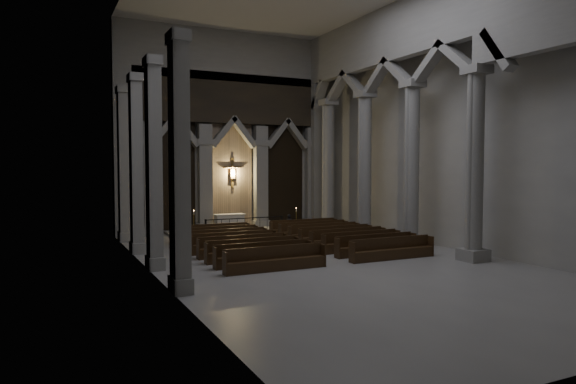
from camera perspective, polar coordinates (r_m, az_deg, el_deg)
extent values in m
plane|color=#999791|center=(21.42, 4.47, -7.70)|extent=(24.00, 24.00, 0.00)
cube|color=#AAA89F|center=(32.06, -6.39, 6.61)|extent=(14.00, 0.10, 12.00)
cube|color=#AAA89F|center=(18.65, -14.65, 9.15)|extent=(0.10, 24.00, 12.00)
cube|color=#AAA89F|center=(25.38, 18.45, 7.43)|extent=(0.10, 24.00, 12.00)
cube|color=gray|center=(30.15, -15.78, 1.42)|extent=(0.80, 0.50, 6.40)
cube|color=gray|center=(30.37, -15.70, -4.15)|extent=(1.05, 0.70, 0.50)
cube|color=gray|center=(30.17, -15.83, 5.51)|extent=(1.00, 0.65, 0.35)
cube|color=gray|center=(30.97, -9.20, 1.53)|extent=(0.80, 0.50, 6.40)
cube|color=gray|center=(31.19, -9.15, -3.89)|extent=(1.05, 0.70, 0.50)
cube|color=gray|center=(30.99, -9.23, 5.51)|extent=(1.00, 0.65, 0.35)
cube|color=gray|center=(32.18, -3.04, 1.62)|extent=(0.80, 0.50, 6.40)
cube|color=gray|center=(32.38, -3.02, -3.60)|extent=(1.05, 0.70, 0.50)
cube|color=gray|center=(32.20, -3.05, 5.45)|extent=(1.00, 0.65, 0.35)
cube|color=gray|center=(33.73, 2.62, 1.69)|extent=(0.80, 0.50, 6.40)
cube|color=gray|center=(33.92, 2.61, -3.30)|extent=(1.05, 0.70, 0.50)
cube|color=gray|center=(33.75, 2.63, 5.34)|extent=(1.00, 0.65, 0.35)
cube|color=black|center=(30.85, -12.60, 2.05)|extent=(2.60, 0.15, 7.00)
cube|color=tan|center=(31.85, -6.27, 2.13)|extent=(2.60, 0.15, 7.00)
cube|color=black|center=(33.22, -0.40, 2.19)|extent=(2.60, 0.15, 7.00)
cube|color=black|center=(31.78, -6.11, 10.27)|extent=(12.00, 0.50, 3.00)
cube|color=gray|center=(30.02, -17.32, 3.87)|extent=(1.60, 0.50, 9.00)
cube|color=gray|center=(34.11, 3.81, 3.88)|extent=(1.60, 0.50, 9.00)
cube|color=gray|center=(32.19, -6.13, 14.68)|extent=(14.00, 0.50, 3.00)
plane|color=#FFD672|center=(31.83, -6.26, 2.13)|extent=(1.50, 0.00, 1.50)
cube|color=#513B1B|center=(31.74, -6.20, 2.13)|extent=(0.13, 0.08, 1.80)
cube|color=#513B1B|center=(31.74, -6.21, 2.76)|extent=(1.10, 0.08, 0.13)
cube|color=tan|center=(31.69, -6.17, 2.04)|extent=(0.26, 0.10, 0.60)
sphere|color=tan|center=(31.68, -6.17, 2.76)|extent=(0.17, 0.17, 0.17)
cylinder|color=tan|center=(31.60, -6.61, 2.71)|extent=(0.45, 0.08, 0.08)
cylinder|color=tan|center=(31.77, -5.73, 2.71)|extent=(0.45, 0.08, 0.08)
cube|color=gray|center=(32.24, 4.45, -3.64)|extent=(1.00, 1.00, 0.50)
cylinder|color=gray|center=(32.02, 4.48, 3.04)|extent=(0.70, 0.70, 7.50)
cube|color=gray|center=(32.26, 4.51, 9.90)|extent=(0.95, 0.95, 0.35)
cube|color=gray|center=(28.87, 8.45, -4.44)|extent=(1.00, 1.00, 0.50)
cylinder|color=gray|center=(28.63, 8.50, 3.02)|extent=(0.70, 0.70, 7.50)
cube|color=gray|center=(28.89, 8.56, 10.68)|extent=(0.95, 0.95, 0.35)
cube|color=gray|center=(25.69, 13.48, -5.41)|extent=(1.00, 1.00, 0.50)
cylinder|color=gray|center=(25.42, 13.58, 2.98)|extent=(0.70, 0.70, 7.50)
cube|color=gray|center=(25.72, 13.69, 11.59)|extent=(0.95, 0.95, 0.35)
cube|color=gray|center=(22.77, 19.88, -6.59)|extent=(1.00, 1.00, 0.50)
cylinder|color=gray|center=(22.47, 20.05, 2.89)|extent=(0.70, 0.70, 7.50)
cube|color=gray|center=(22.80, 20.23, 12.61)|extent=(0.95, 0.95, 0.35)
cube|color=gray|center=(25.17, 16.05, 18.16)|extent=(0.55, 24.00, 2.80)
cube|color=gray|center=(33.68, 2.85, 4.07)|extent=(0.55, 1.20, 9.20)
cube|color=gray|center=(28.20, -17.70, -4.73)|extent=(0.60, 1.00, 0.50)
cube|color=gray|center=(27.96, -17.82, 2.91)|extent=(0.50, 0.80, 7.50)
cube|color=gray|center=(28.22, -17.95, 10.75)|extent=(0.60, 1.00, 0.35)
cube|color=gray|center=(24.29, -16.38, -5.94)|extent=(0.60, 1.00, 0.50)
cube|color=gray|center=(24.00, -16.51, 2.94)|extent=(0.50, 0.80, 7.50)
cube|color=gray|center=(24.31, -16.65, 12.05)|extent=(0.60, 1.00, 0.35)
cube|color=gray|center=(20.40, -14.55, -7.61)|extent=(0.60, 1.00, 0.50)
cube|color=gray|center=(20.06, -14.69, 2.98)|extent=(0.50, 0.80, 7.50)
cube|color=gray|center=(20.43, -14.84, 13.84)|extent=(0.60, 1.00, 0.35)
cube|color=gray|center=(16.58, -11.84, -10.04)|extent=(0.60, 1.00, 0.50)
cube|color=gray|center=(16.15, -11.98, 3.04)|extent=(0.50, 0.80, 7.50)
cube|color=gray|center=(16.61, -12.13, 16.44)|extent=(0.60, 1.00, 0.35)
cube|color=gray|center=(30.92, -5.47, -4.25)|extent=(8.50, 2.60, 0.15)
cube|color=beige|center=(30.66, -6.54, -3.34)|extent=(1.69, 0.66, 0.89)
cube|color=white|center=(30.61, -6.54, -2.48)|extent=(1.83, 0.73, 0.04)
cube|color=black|center=(29.90, -4.81, -2.92)|extent=(4.70, 0.05, 0.05)
cube|color=black|center=(29.20, -9.14, -3.93)|extent=(0.09, 0.09, 0.94)
cube|color=black|center=(30.86, -0.72, -3.52)|extent=(0.09, 0.09, 0.94)
cylinder|color=black|center=(29.34, -8.26, -3.94)|extent=(0.02, 0.02, 0.87)
cylinder|color=black|center=(29.48, -7.38, -3.90)|extent=(0.02, 0.02, 0.87)
cylinder|color=black|center=(29.63, -6.52, -3.86)|extent=(0.02, 0.02, 0.87)
cylinder|color=black|center=(29.79, -5.66, -3.82)|extent=(0.02, 0.02, 0.87)
cylinder|color=black|center=(29.95, -4.81, -3.78)|extent=(0.02, 0.02, 0.87)
cylinder|color=black|center=(30.12, -3.97, -3.74)|extent=(0.02, 0.02, 0.87)
cylinder|color=black|center=(30.29, -3.14, -3.69)|extent=(0.02, 0.02, 0.87)
cylinder|color=black|center=(30.48, -2.33, -3.65)|extent=(0.02, 0.02, 0.87)
cylinder|color=black|center=(30.66, -1.52, -3.61)|extent=(0.02, 0.02, 0.87)
cylinder|color=#AA8C34|center=(29.30, -10.40, -4.79)|extent=(0.25, 0.25, 0.05)
cylinder|color=#AA8C34|center=(29.22, -10.41, -3.64)|extent=(0.04, 0.04, 1.18)
cylinder|color=#AA8C34|center=(29.16, -10.42, -2.49)|extent=(0.12, 0.12, 0.02)
cylinder|color=beige|center=(29.15, -10.42, -2.28)|extent=(0.05, 0.05, 0.21)
sphere|color=#FCA958|center=(29.14, -10.42, -2.04)|extent=(0.05, 0.05, 0.05)
cylinder|color=#AA8C34|center=(30.92, 0.93, -4.33)|extent=(0.24, 0.24, 0.05)
cylinder|color=#AA8C34|center=(30.85, 0.93, -3.27)|extent=(0.04, 0.04, 1.15)
cylinder|color=#AA8C34|center=(30.79, 0.93, -2.21)|extent=(0.12, 0.12, 0.02)
cylinder|color=beige|center=(30.78, 0.93, -2.02)|extent=(0.05, 0.05, 0.20)
sphere|color=#FCA958|center=(30.77, 0.93, -1.79)|extent=(0.04, 0.04, 0.04)
cube|color=black|center=(26.99, -8.47, -5.03)|extent=(4.04, 0.39, 0.43)
cube|color=black|center=(27.10, -8.60, -4.02)|extent=(4.04, 0.07, 0.48)
cube|color=black|center=(26.44, -12.68, -4.77)|extent=(0.06, 0.43, 0.87)
cube|color=black|center=(27.61, -4.46, -4.37)|extent=(0.06, 0.43, 0.87)
cube|color=black|center=(29.03, 1.79, -4.43)|extent=(4.04, 0.39, 0.43)
cube|color=black|center=(29.13, 1.63, -3.50)|extent=(4.04, 0.07, 0.48)
cube|color=black|center=(28.13, -1.87, -4.23)|extent=(0.06, 0.43, 0.87)
cube|color=black|center=(29.98, 5.23, -3.79)|extent=(0.06, 0.43, 0.87)
cube|color=black|center=(25.89, -7.71, -5.37)|extent=(4.04, 0.39, 0.43)
cube|color=black|center=(26.00, -7.84, -4.31)|extent=(4.04, 0.07, 0.48)
cube|color=black|center=(25.32, -12.09, -5.10)|extent=(0.06, 0.43, 0.87)
cube|color=black|center=(26.55, -3.55, -4.67)|extent=(0.06, 0.43, 0.87)
cube|color=black|center=(28.01, 2.89, -4.71)|extent=(4.04, 0.39, 0.43)
cube|color=black|center=(28.11, 2.71, -3.74)|extent=(4.04, 0.07, 0.48)
cube|color=black|center=(27.08, -0.88, -4.51)|extent=(0.06, 0.43, 0.87)
cube|color=black|center=(29.00, 6.41, -4.03)|extent=(0.06, 0.43, 0.87)
cube|color=black|center=(24.81, -6.88, -5.73)|extent=(4.04, 0.39, 0.43)
cube|color=black|center=(24.91, -7.03, -4.63)|extent=(4.04, 0.07, 0.48)
cube|color=black|center=(24.21, -11.44, -5.47)|extent=(0.06, 0.43, 0.87)
cube|color=black|center=(25.49, -2.56, -4.98)|extent=(0.06, 0.43, 0.87)
cube|color=black|center=(27.01, 4.07, -5.00)|extent=(4.04, 0.39, 0.43)
cube|color=black|center=(27.11, 3.88, -3.99)|extent=(4.04, 0.07, 0.48)
cube|color=black|center=(26.05, 0.19, -4.81)|extent=(0.06, 0.43, 0.87)
cube|color=black|center=(28.03, 7.67, -4.28)|extent=(0.06, 0.43, 0.87)
cube|color=black|center=(23.73, -5.98, -6.12)|extent=(4.04, 0.39, 0.43)
cube|color=black|center=(23.83, -6.13, -4.97)|extent=(4.04, 0.07, 0.48)
cube|color=black|center=(23.10, -10.73, -5.86)|extent=(0.06, 0.43, 0.87)
cube|color=black|center=(24.44, -1.49, -5.33)|extent=(0.06, 0.43, 0.87)
cube|color=black|center=(26.02, 5.34, -5.31)|extent=(4.04, 0.39, 0.43)
cube|color=black|center=(26.11, 5.14, -4.27)|extent=(4.04, 0.07, 0.48)
cube|color=black|center=(25.02, 1.35, -5.13)|extent=(0.06, 0.43, 0.87)
cube|color=black|center=(27.08, 9.02, -4.55)|extent=(0.06, 0.43, 0.87)
cube|color=black|center=(22.65, -4.98, -6.55)|extent=(4.04, 0.39, 0.43)
cube|color=black|center=(22.75, -5.15, -5.35)|extent=(4.04, 0.07, 0.48)
cube|color=black|center=(22.00, -9.95, -6.30)|extent=(0.06, 0.43, 0.87)
cube|color=black|center=(23.40, -0.33, -5.70)|extent=(0.06, 0.43, 0.87)
cube|color=black|center=(25.05, 6.71, -5.64)|extent=(4.04, 0.39, 0.43)
cube|color=black|center=(25.14, 6.49, -4.56)|extent=(4.04, 0.07, 0.48)
cube|color=black|center=(24.00, 2.61, -5.48)|extent=(0.06, 0.43, 0.87)
cube|color=black|center=(26.14, 10.47, -4.83)|extent=(0.06, 0.43, 0.87)
cube|color=black|center=(21.59, -3.89, -7.02)|extent=(4.04, 0.39, 0.43)
cube|color=black|center=(21.68, -4.07, -5.76)|extent=(4.04, 0.07, 0.48)
cube|color=black|center=(20.90, -9.08, -6.79)|extent=(0.06, 0.43, 0.87)
cube|color=black|center=(22.37, 0.95, -6.10)|extent=(0.06, 0.43, 0.87)
cube|color=black|center=(24.09, 8.19, -6.00)|extent=(4.04, 0.39, 0.43)
cube|color=black|center=(24.17, 7.96, -4.87)|extent=(4.04, 0.07, 0.48)
cube|color=black|center=(23.00, 3.99, -5.86)|extent=(0.06, 0.43, 0.87)
cube|color=black|center=(25.23, 12.03, -5.13)|extent=(0.06, 0.43, 0.87)
cube|color=black|center=(20.53, -2.68, -7.54)|extent=(4.04, 0.39, 0.43)
cube|color=black|center=(20.62, -2.88, -6.21)|extent=(4.04, 0.07, 0.48)
cube|color=black|center=(19.81, -8.12, -7.32)|extent=(0.06, 0.43, 0.87)
cube|color=black|center=(21.35, 2.35, -6.54)|extent=(0.06, 0.43, 0.87)
cube|color=black|center=(23.15, 9.80, -6.38)|extent=(4.04, 0.39, 0.43)
cube|color=black|center=(23.23, 9.55, -5.20)|extent=(4.04, 0.07, 0.48)
cube|color=black|center=(22.02, 5.49, -6.26)|extent=(0.06, 0.43, 0.87)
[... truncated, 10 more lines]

